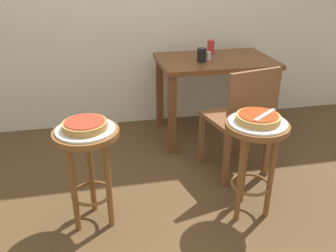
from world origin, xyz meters
name	(u,v)px	position (x,y,z in m)	size (l,w,h in m)	color
ground_plane	(178,222)	(0.00, 0.00, 0.00)	(6.00, 6.00, 0.00)	brown
stool_foreground	(255,148)	(0.48, 0.01, 0.47)	(0.38, 0.38, 0.64)	brown
serving_plate_foreground	(258,122)	(0.48, 0.01, 0.64)	(0.34, 0.34, 0.01)	white
pizza_foreground	(258,118)	(0.48, 0.01, 0.67)	(0.26, 0.26, 0.05)	tan
stool_middle	(88,156)	(-0.51, 0.12, 0.47)	(0.38, 0.38, 0.64)	brown
serving_plate_middle	(85,129)	(-0.51, 0.12, 0.64)	(0.33, 0.33, 0.01)	silver
pizza_middle	(85,125)	(-0.51, 0.12, 0.67)	(0.25, 0.25, 0.05)	#B78442
dining_table	(215,72)	(0.60, 1.17, 0.60)	(0.99, 0.66, 0.72)	brown
cup_near_edge	(202,55)	(0.45, 1.10, 0.78)	(0.08, 0.08, 0.11)	black
cup_far_edge	(211,47)	(0.61, 1.35, 0.79)	(0.06, 0.06, 0.12)	red
condiment_shaker	(208,56)	(0.53, 1.14, 0.76)	(0.04, 0.04, 0.07)	white
wooden_chair	(241,117)	(0.58, 0.48, 0.47)	(0.48, 0.48, 0.85)	brown
pizza_server_knife	(265,115)	(0.51, -0.01, 0.70)	(0.22, 0.02, 0.01)	silver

